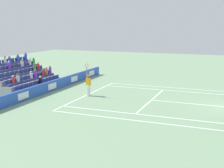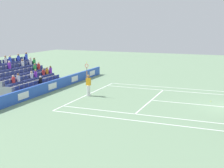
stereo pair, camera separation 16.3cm
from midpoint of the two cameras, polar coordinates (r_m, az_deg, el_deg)
line_baseline at (r=26.49m, az=-4.20°, el=-1.89°), size 10.97×0.10×0.01m
line_service at (r=24.62m, az=7.37°, el=-2.94°), size 8.23×0.10×0.01m
line_centre_service at (r=24.04m, az=14.78°, el=-3.55°), size 0.10×6.40×0.01m
line_singles_sideline_left at (r=20.66m, az=5.67°, el=-5.59°), size 0.10×11.89×0.01m
line_singles_sideline_right at (r=28.43m, az=10.37°, el=-1.16°), size 0.10×11.89×0.01m
line_doubles_sideline_left at (r=19.41m, az=4.52°, el=-6.66°), size 0.10×11.89×0.01m
line_doubles_sideline_right at (r=29.75m, az=10.91°, el=-0.65°), size 0.10×11.89×0.01m
line_centre_mark at (r=26.44m, az=-4.00°, el=-1.91°), size 0.10×0.20×0.01m
sponsor_barrier at (r=28.14m, az=-10.81°, el=-0.36°), size 20.32×0.22×0.92m
tennis_player at (r=25.75m, az=-4.15°, el=-0.02°), size 0.52×0.38×2.85m
stadium_stand at (r=30.15m, az=-16.53°, el=0.84°), size 6.82×4.75×3.04m
loose_tennis_ball at (r=25.12m, az=17.74°, el=-3.03°), size 0.07×0.07×0.07m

